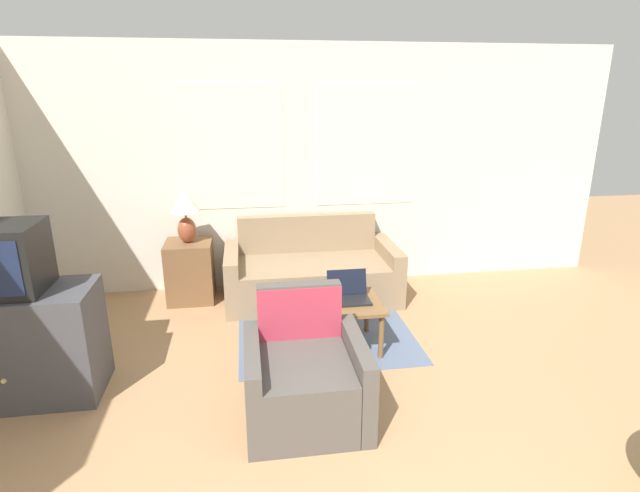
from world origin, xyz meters
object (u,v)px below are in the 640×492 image
at_px(cup_navy, 306,298).
at_px(television, 0,259).
at_px(book_red, 302,310).
at_px(cup_white, 303,293).
at_px(couch, 311,274).
at_px(armchair, 304,378).
at_px(cup_yellow, 316,289).
at_px(laptop, 349,294).
at_px(coffee_table, 330,308).
at_px(table_lamp, 185,210).

bearing_deg(cup_navy, television, -169.40).
distance_m(television, book_red, 2.14).
bearing_deg(cup_white, television, -166.18).
xyz_separation_m(couch, armchair, (-0.32, -2.01, 0.01)).
distance_m(armchair, cup_white, 1.05).
relative_size(couch, cup_yellow, 17.39).
bearing_deg(television, laptop, 9.22).
distance_m(armchair, cup_yellow, 1.10).
xyz_separation_m(couch, laptop, (0.18, -1.09, 0.21)).
xyz_separation_m(cup_navy, book_red, (-0.06, -0.19, -0.02)).
xyz_separation_m(television, laptop, (2.46, 0.40, -0.57)).
bearing_deg(coffee_table, cup_yellow, 117.29).
height_order(couch, cup_navy, couch).
relative_size(cup_yellow, book_red, 0.55).
bearing_deg(cup_navy, coffee_table, -8.71).
bearing_deg(coffee_table, cup_navy, 171.29).
bearing_deg(couch, book_red, -100.88).
bearing_deg(cup_white, book_red, -98.72).
relative_size(table_lamp, cup_white, 5.79).
distance_m(table_lamp, book_red, 1.81).
xyz_separation_m(cup_yellow, cup_white, (-0.12, -0.02, -0.01)).
height_order(television, cup_white, television).
xyz_separation_m(table_lamp, laptop, (1.43, -1.21, -0.50)).
height_order(armchair, table_lamp, table_lamp).
bearing_deg(cup_yellow, book_red, -116.63).
relative_size(laptop, cup_yellow, 3.33).
height_order(table_lamp, book_red, table_lamp).
xyz_separation_m(table_lamp, cup_yellow, (1.18, -1.07, -0.50)).
bearing_deg(armchair, book_red, 84.64).
relative_size(couch, armchair, 2.13).
bearing_deg(book_red, television, -174.32).
relative_size(television, cup_navy, 6.81).
distance_m(couch, armchair, 2.03).
bearing_deg(book_red, cup_yellow, 63.37).
height_order(coffee_table, cup_navy, cup_navy).
relative_size(laptop, book_red, 1.83).
height_order(cup_navy, cup_yellow, cup_yellow).
bearing_deg(laptop, television, -170.78).
bearing_deg(cup_white, coffee_table, -35.72).
relative_size(table_lamp, cup_yellow, 5.36).
relative_size(couch, cup_white, 18.80).
height_order(laptop, cup_navy, laptop).
bearing_deg(cup_navy, cup_white, 94.84).
bearing_deg(cup_yellow, armchair, -102.61).
distance_m(armchair, television, 2.18).
bearing_deg(table_lamp, cup_white, -46.04).
bearing_deg(cup_navy, couch, 80.21).
distance_m(table_lamp, cup_white, 1.61).
distance_m(television, coffee_table, 2.42).
distance_m(coffee_table, laptop, 0.20).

